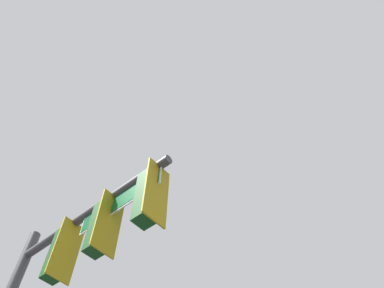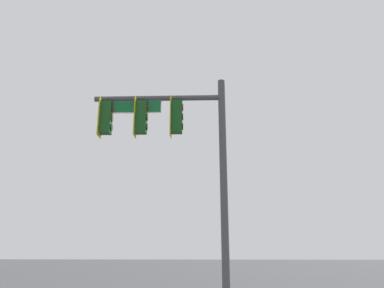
% 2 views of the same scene
% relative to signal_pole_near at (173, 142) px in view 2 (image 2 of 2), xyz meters
% --- Properties ---
extents(signal_pole_near, '(4.34, 0.76, 7.49)m').
position_rel_signal_pole_near_xyz_m(signal_pole_near, '(0.00, 0.00, 0.00)').
color(signal_pole_near, '#47474C').
rests_on(signal_pole_near, ground_plane).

